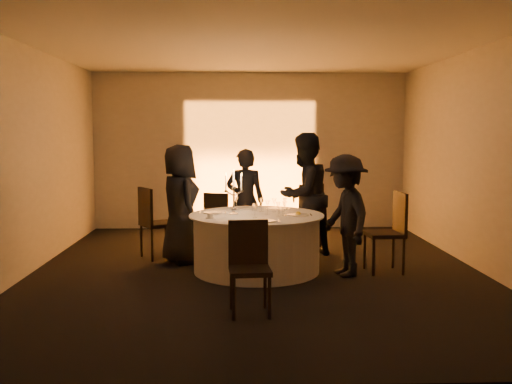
{
  "coord_description": "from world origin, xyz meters",
  "views": [
    {
      "loc": [
        -0.27,
        -7.52,
        1.86
      ],
      "look_at": [
        0.0,
        0.2,
        1.05
      ],
      "focal_mm": 40.0,
      "sensor_mm": 36.0,
      "label": 1
    }
  ],
  "objects_px": {
    "chair_right": "(391,227)",
    "candelabra": "(234,199)",
    "guest_left": "(180,204)",
    "guest_back_left": "(245,201)",
    "guest_back_right": "(304,195)",
    "chair_back_left": "(218,218)",
    "coffee_cup": "(210,216)",
    "chair_front": "(249,261)",
    "banquet_table": "(257,243)",
    "chair_back_right": "(307,212)",
    "guest_right": "(345,215)",
    "chair_left": "(153,218)"
  },
  "relations": [
    {
      "from": "guest_right",
      "to": "chair_back_right",
      "type": "bearing_deg",
      "value": 176.24
    },
    {
      "from": "chair_right",
      "to": "guest_right",
      "type": "distance_m",
      "value": 0.69
    },
    {
      "from": "chair_back_right",
      "to": "guest_left",
      "type": "relative_size",
      "value": 0.62
    },
    {
      "from": "banquet_table",
      "to": "candelabra",
      "type": "height_order",
      "value": "candelabra"
    },
    {
      "from": "banquet_table",
      "to": "guest_right",
      "type": "distance_m",
      "value": 1.24
    },
    {
      "from": "guest_left",
      "to": "chair_right",
      "type": "bearing_deg",
      "value": -129.69
    },
    {
      "from": "chair_back_left",
      "to": "candelabra",
      "type": "relative_size",
      "value": 1.52
    },
    {
      "from": "banquet_table",
      "to": "guest_right",
      "type": "bearing_deg",
      "value": -12.94
    },
    {
      "from": "chair_left",
      "to": "coffee_cup",
      "type": "height_order",
      "value": "chair_left"
    },
    {
      "from": "chair_back_right",
      "to": "coffee_cup",
      "type": "distance_m",
      "value": 2.32
    },
    {
      "from": "banquet_table",
      "to": "chair_right",
      "type": "relative_size",
      "value": 1.68
    },
    {
      "from": "guest_right",
      "to": "chair_left",
      "type": "bearing_deg",
      "value": -125.47
    },
    {
      "from": "chair_left",
      "to": "guest_back_right",
      "type": "height_order",
      "value": "guest_back_right"
    },
    {
      "from": "chair_right",
      "to": "guest_left",
      "type": "bearing_deg",
      "value": -106.68
    },
    {
      "from": "guest_right",
      "to": "coffee_cup",
      "type": "bearing_deg",
      "value": -101.59
    },
    {
      "from": "banquet_table",
      "to": "guest_back_left",
      "type": "height_order",
      "value": "guest_back_left"
    },
    {
      "from": "coffee_cup",
      "to": "candelabra",
      "type": "xyz_separation_m",
      "value": [
        0.3,
        0.29,
        0.18
      ]
    },
    {
      "from": "banquet_table",
      "to": "chair_front",
      "type": "distance_m",
      "value": 1.76
    },
    {
      "from": "chair_back_left",
      "to": "coffee_cup",
      "type": "height_order",
      "value": "chair_back_left"
    },
    {
      "from": "chair_front",
      "to": "guest_left",
      "type": "distance_m",
      "value": 2.49
    },
    {
      "from": "chair_front",
      "to": "guest_right",
      "type": "distance_m",
      "value": 1.98
    },
    {
      "from": "chair_back_right",
      "to": "chair_front",
      "type": "relative_size",
      "value": 1.1
    },
    {
      "from": "chair_back_right",
      "to": "coffee_cup",
      "type": "bearing_deg",
      "value": 22.83
    },
    {
      "from": "guest_back_left",
      "to": "coffee_cup",
      "type": "relative_size",
      "value": 14.67
    },
    {
      "from": "chair_back_right",
      "to": "candelabra",
      "type": "xyz_separation_m",
      "value": [
        -1.16,
        -1.49,
        0.39
      ]
    },
    {
      "from": "chair_back_right",
      "to": "guest_back_left",
      "type": "distance_m",
      "value": 1.06
    },
    {
      "from": "chair_back_left",
      "to": "chair_front",
      "type": "height_order",
      "value": "chair_front"
    },
    {
      "from": "coffee_cup",
      "to": "guest_left",
      "type": "bearing_deg",
      "value": 118.86
    },
    {
      "from": "banquet_table",
      "to": "chair_left",
      "type": "relative_size",
      "value": 1.71
    },
    {
      "from": "chair_back_right",
      "to": "guest_back_left",
      "type": "relative_size",
      "value": 0.65
    },
    {
      "from": "guest_back_right",
      "to": "guest_right",
      "type": "relative_size",
      "value": 1.18
    },
    {
      "from": "chair_front",
      "to": "guest_left",
      "type": "height_order",
      "value": "guest_left"
    },
    {
      "from": "guest_left",
      "to": "candelabra",
      "type": "height_order",
      "value": "guest_left"
    },
    {
      "from": "coffee_cup",
      "to": "chair_front",
      "type": "bearing_deg",
      "value": -72.02
    },
    {
      "from": "banquet_table",
      "to": "chair_front",
      "type": "height_order",
      "value": "chair_front"
    },
    {
      "from": "guest_left",
      "to": "candelabra",
      "type": "xyz_separation_m",
      "value": [
        0.77,
        -0.55,
        0.14
      ]
    },
    {
      "from": "chair_back_left",
      "to": "guest_left",
      "type": "bearing_deg",
      "value": 77.93
    },
    {
      "from": "guest_back_left",
      "to": "guest_back_right",
      "type": "relative_size",
      "value": 0.87
    },
    {
      "from": "chair_front",
      "to": "chair_back_right",
      "type": "bearing_deg",
      "value": 68.67
    },
    {
      "from": "guest_back_left",
      "to": "guest_back_right",
      "type": "bearing_deg",
      "value": 166.87
    },
    {
      "from": "chair_left",
      "to": "guest_right",
      "type": "relative_size",
      "value": 0.67
    },
    {
      "from": "guest_back_left",
      "to": "chair_left",
      "type": "bearing_deg",
      "value": 20.59
    },
    {
      "from": "chair_back_left",
      "to": "candelabra",
      "type": "height_order",
      "value": "candelabra"
    },
    {
      "from": "banquet_table",
      "to": "chair_back_right",
      "type": "xyz_separation_m",
      "value": [
        0.86,
        1.48,
        0.21
      ]
    },
    {
      "from": "chair_right",
      "to": "candelabra",
      "type": "relative_size",
      "value": 1.76
    },
    {
      "from": "chair_back_left",
      "to": "chair_right",
      "type": "distance_m",
      "value": 2.77
    },
    {
      "from": "coffee_cup",
      "to": "candelabra",
      "type": "bearing_deg",
      "value": 43.98
    },
    {
      "from": "chair_left",
      "to": "guest_left",
      "type": "xyz_separation_m",
      "value": [
        0.42,
        -0.29,
        0.25
      ]
    },
    {
      "from": "chair_back_left",
      "to": "guest_back_left",
      "type": "xyz_separation_m",
      "value": [
        0.42,
        -0.2,
        0.29
      ]
    },
    {
      "from": "chair_left",
      "to": "guest_back_right",
      "type": "distance_m",
      "value": 2.26
    }
  ]
}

